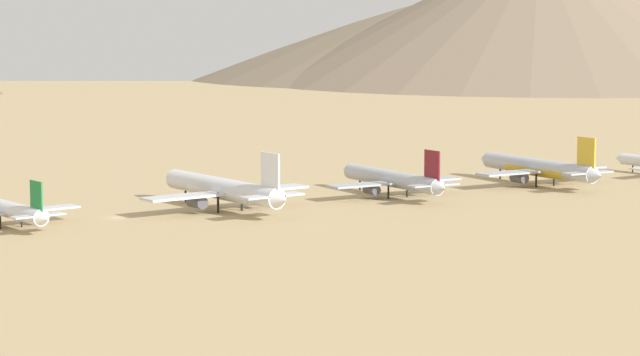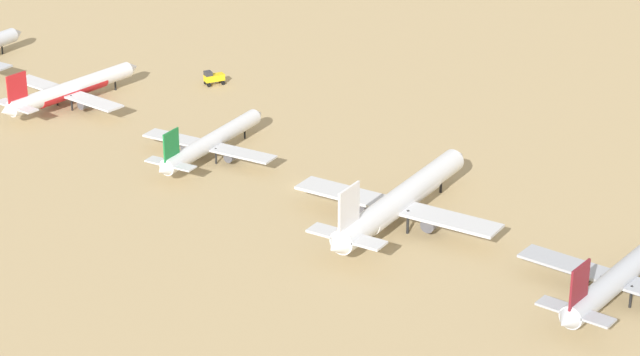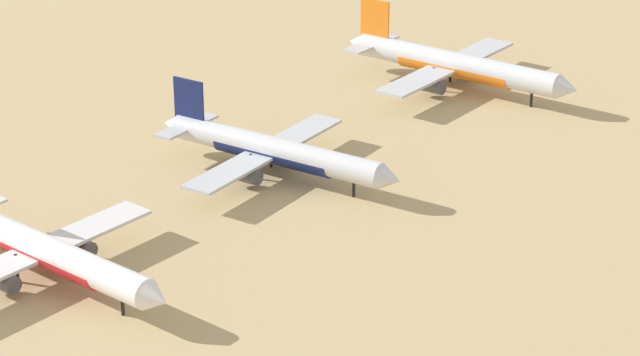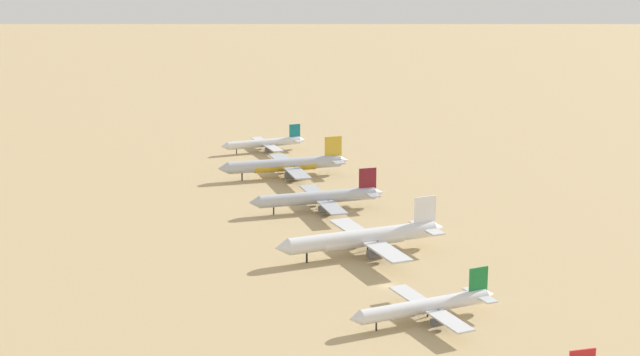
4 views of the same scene
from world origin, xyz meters
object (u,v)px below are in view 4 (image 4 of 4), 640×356
at_px(parked_jet_2, 319,198).
at_px(parked_jet_4, 426,306).
at_px(parked_jet_1, 286,165).
at_px(parked_jet_3, 364,238).
at_px(parked_jet_0, 265,143).

height_order(parked_jet_2, parked_jet_4, parked_jet_2).
bearing_deg(parked_jet_1, parked_jet_3, 85.44).
distance_m(parked_jet_2, parked_jet_4, 102.37).
bearing_deg(parked_jet_4, parked_jet_0, -95.51).
bearing_deg(parked_jet_3, parked_jet_1, -94.56).
height_order(parked_jet_0, parked_jet_1, parked_jet_1).
xyz_separation_m(parked_jet_2, parked_jet_4, (9.25, 101.95, -0.66)).
xyz_separation_m(parked_jet_0, parked_jet_1, (5.78, 46.72, 1.31)).
xyz_separation_m(parked_jet_0, parked_jet_2, (9.78, 95.48, 0.95)).
xyz_separation_m(parked_jet_1, parked_jet_4, (13.26, 150.71, -1.02)).
relative_size(parked_jet_0, parked_jet_2, 0.80).
height_order(parked_jet_2, parked_jet_3, parked_jet_3).
height_order(parked_jet_0, parked_jet_4, parked_jet_4).
bearing_deg(parked_jet_4, parked_jet_2, -95.19).
xyz_separation_m(parked_jet_1, parked_jet_3, (7.80, 97.81, 0.26)).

